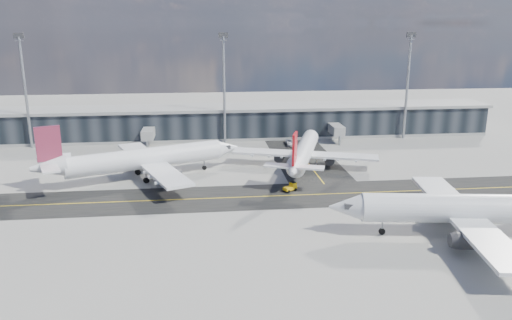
# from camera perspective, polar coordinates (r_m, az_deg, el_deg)

# --- Properties ---
(ground) EXTENTS (300.00, 300.00, 0.00)m
(ground) POSITION_cam_1_polar(r_m,az_deg,el_deg) (88.95, -1.98, -5.16)
(ground) COLOR gray
(ground) RESTS_ON ground
(taxiway_lanes) EXTENTS (180.00, 63.00, 0.03)m
(taxiway_lanes) POSITION_cam_1_polar(r_m,az_deg,el_deg) (99.37, -0.21, -2.91)
(taxiway_lanes) COLOR black
(taxiway_lanes) RESTS_ON ground
(terminal_concourse) EXTENTS (152.00, 19.80, 8.80)m
(terminal_concourse) POSITION_cam_1_polar(r_m,az_deg,el_deg) (140.78, -3.71, 4.25)
(terminal_concourse) COLOR black
(terminal_concourse) RESTS_ON ground
(floodlight_masts) EXTENTS (102.50, 0.70, 28.90)m
(floodlight_masts) POSITION_cam_1_polar(r_m,az_deg,el_deg) (132.14, -3.67, 8.58)
(floodlight_masts) COLOR gray
(floodlight_masts) RESTS_ON ground
(airliner_af) EXTENTS (41.48, 35.89, 12.77)m
(airliner_af) POSITION_cam_1_polar(r_m,az_deg,el_deg) (105.07, -12.81, 0.11)
(airliner_af) COLOR white
(airliner_af) RESTS_ON ground
(airliner_redtail) EXTENTS (32.19, 37.31, 11.32)m
(airliner_redtail) POSITION_cam_1_polar(r_m,az_deg,el_deg) (110.44, 5.48, 0.92)
(airliner_redtail) COLOR white
(airliner_redtail) RESTS_ON ground
(airliner_near) EXTENTS (43.89, 37.55, 13.00)m
(airliner_near) POSITION_cam_1_polar(r_m,az_deg,el_deg) (81.99, 23.85, -5.14)
(airliner_near) COLOR silver
(airliner_near) RESTS_ON ground
(baggage_tug) EXTENTS (2.89, 2.50, 1.66)m
(baggage_tug) POSITION_cam_1_polar(r_m,az_deg,el_deg) (96.04, 4.02, -3.09)
(baggage_tug) COLOR yellow
(baggage_tug) RESTS_ON ground
(service_van) EXTENTS (2.84, 5.76, 1.57)m
(service_van) POSITION_cam_1_polar(r_m,az_deg,el_deg) (132.14, 4.06, 2.04)
(service_van) COLOR white
(service_van) RESTS_ON ground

